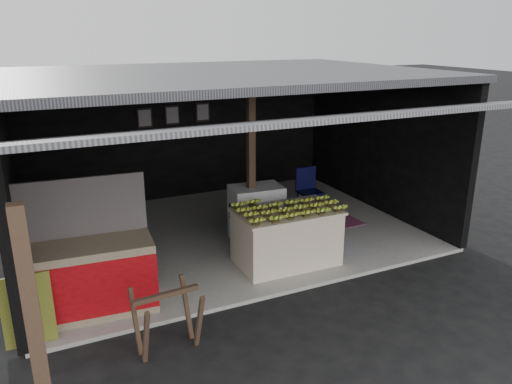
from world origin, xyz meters
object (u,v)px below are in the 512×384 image
banana_table (286,236)px  white_crate (256,213)px  water_barrel (327,232)px  neighbor_stall (87,275)px  sawhorse (167,314)px  plastic_chair (308,187)px

banana_table → white_crate: white_crate is taller
water_barrel → neighbor_stall: bearing=-173.6°
neighbor_stall → water_barrel: neighbor_stall is taller
neighbor_stall → sawhorse: bearing=-55.3°
white_crate → water_barrel: size_ratio=1.95×
plastic_chair → water_barrel: bearing=-107.2°
banana_table → plastic_chair: (1.52, 1.86, 0.11)m
banana_table → sawhorse: banana_table is taller
sawhorse → water_barrel: (3.35, 1.71, -0.18)m
banana_table → water_barrel: 1.04m
sawhorse → water_barrel: bearing=22.3°
banana_table → neighbor_stall: size_ratio=0.93×
white_crate → plastic_chair: (1.55, 0.80, 0.06)m
water_barrel → plastic_chair: size_ratio=0.54×
plastic_chair → neighbor_stall: bearing=-154.4°
white_crate → sawhorse: (-2.34, -2.48, -0.06)m
white_crate → water_barrel: white_crate is taller
white_crate → banana_table: bearing=-83.5°
sawhorse → white_crate: bearing=41.9°
banana_table → neighbor_stall: neighbor_stall is taller
neighbor_stall → plastic_chair: size_ratio=1.86×
water_barrel → plastic_chair: plastic_chair is taller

